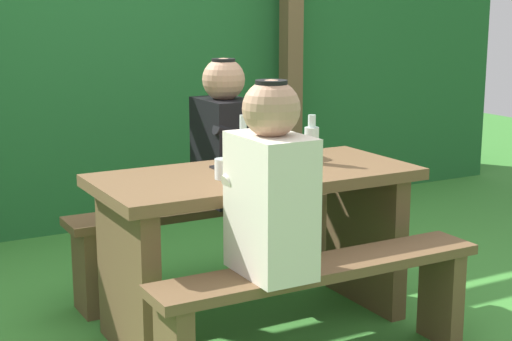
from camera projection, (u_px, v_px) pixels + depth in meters
name	position (u px, v px, depth m)	size (l,w,h in m)	color
ground_plane	(256.00, 326.00, 3.59)	(12.00, 12.00, 0.00)	#3C8833
hedge_backdrop	(91.00, 72.00, 5.36)	(6.40, 0.89, 1.95)	#21612C
pergola_post_right	(291.00, 74.00, 5.42)	(0.12, 0.12, 1.90)	brown
picnic_table	(256.00, 222.00, 3.49)	(1.40, 0.64, 0.72)	brown
bench_near	(321.00, 295.00, 3.08)	(1.40, 0.24, 0.45)	brown
bench_far	(206.00, 229.00, 3.97)	(1.40, 0.24, 0.45)	brown
person_white_shirt	(270.00, 186.00, 2.88)	(0.25, 0.35, 0.72)	silver
person_black_coat	(224.00, 137.00, 3.92)	(0.25, 0.35, 0.72)	black
drinking_glass	(224.00, 169.00, 3.29)	(0.08, 0.08, 0.09)	silver
bottle_left	(312.00, 143.00, 3.60)	(0.07, 0.07, 0.22)	silver
bottle_right	(243.00, 149.00, 3.44)	(0.07, 0.07, 0.25)	silver
cell_phone	(224.00, 169.00, 3.47)	(0.07, 0.14, 0.01)	black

